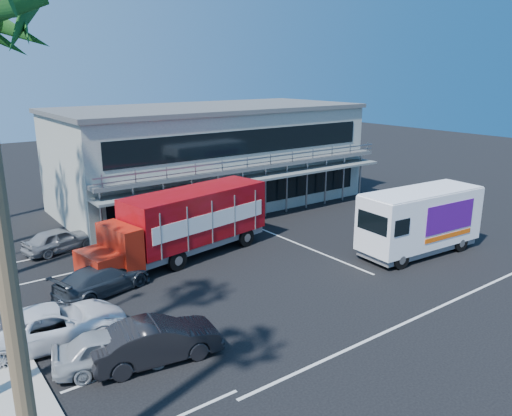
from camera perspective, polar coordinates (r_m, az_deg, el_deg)
ground at (r=25.48m, az=6.97°, el=-7.23°), size 120.00×120.00×0.00m
building at (r=37.78m, az=-5.23°, el=6.03°), size 22.40×12.00×7.30m
red_truck at (r=26.85m, az=-8.04°, el=-1.59°), size 10.98×4.31×3.61m
white_van at (r=28.65m, az=18.23°, el=-1.32°), size 7.47×3.03×3.57m
parked_car_a at (r=18.18m, az=-15.86°, el=-15.15°), size 4.31×2.61×1.37m
parked_car_b at (r=18.16m, az=-11.33°, el=-14.67°), size 4.69×2.26×1.48m
parked_car_c at (r=20.25m, az=-22.10°, el=-12.28°), size 5.50×3.05×1.46m
parked_car_d at (r=23.82m, az=-17.11°, el=-7.77°), size 4.88×3.00×1.32m
parked_car_e at (r=29.97m, az=-21.57°, el=-3.38°), size 4.16×2.39×1.33m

